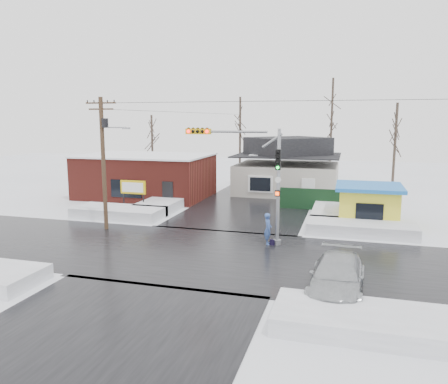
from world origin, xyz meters
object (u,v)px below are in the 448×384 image
(utility_pole, at_px, (104,156))
(marquee_sign, at_px, (133,188))
(traffic_signal, at_px, (252,170))
(pedestrian, at_px, (268,229))
(car, at_px, (337,277))
(kiosk, at_px, (368,204))

(utility_pole, relative_size, marquee_sign, 3.53)
(traffic_signal, height_order, pedestrian, traffic_signal)
(marquee_sign, relative_size, car, 0.46)
(marquee_sign, xyz_separation_m, pedestrian, (12.45, -6.62, -0.96))
(utility_pole, bearing_deg, traffic_signal, -2.95)
(marquee_sign, height_order, kiosk, kiosk)
(utility_pole, height_order, car, utility_pole)
(marquee_sign, distance_m, car, 21.48)
(marquee_sign, relative_size, pedestrian, 1.32)
(traffic_signal, xyz_separation_m, kiosk, (7.07, 7.03, -3.08))
(traffic_signal, relative_size, marquee_sign, 2.75)
(traffic_signal, xyz_separation_m, marquee_sign, (-11.43, 6.53, -2.62))
(utility_pole, relative_size, kiosk, 1.96)
(kiosk, distance_m, pedestrian, 9.36)
(traffic_signal, bearing_deg, utility_pole, 177.05)
(pedestrian, xyz_separation_m, car, (4.25, -6.83, -0.16))
(marquee_sign, bearing_deg, pedestrian, -28.01)
(traffic_signal, relative_size, car, 1.27)
(pedestrian, relative_size, car, 0.35)
(pedestrian, bearing_deg, traffic_signal, 73.05)
(utility_pole, distance_m, kiosk, 18.95)
(marquee_sign, height_order, pedestrian, marquee_sign)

